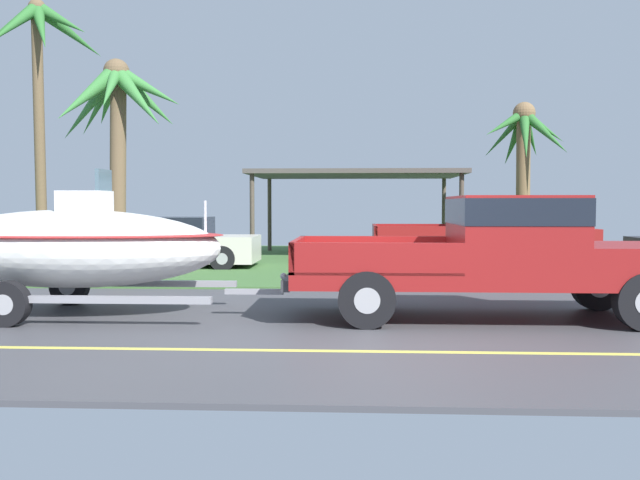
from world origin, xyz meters
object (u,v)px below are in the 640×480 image
(palm_tree_near_left, at_px, (40,55))
(pickup_truck_towing, at_px, (510,250))
(parked_sedan_far, at_px, (167,243))
(carport_awning, at_px, (356,176))
(palm_tree_near_right, at_px, (524,148))
(boat_on_trailer, at_px, (70,248))
(palm_tree_mid, at_px, (119,111))
(parked_pickup_background, at_px, (494,231))

(palm_tree_near_left, bearing_deg, pickup_truck_towing, -36.23)
(parked_sedan_far, distance_m, carport_awning, 7.00)
(parked_sedan_far, bearing_deg, palm_tree_near_right, 20.58)
(boat_on_trailer, relative_size, parked_sedan_far, 1.25)
(boat_on_trailer, height_order, parked_sedan_far, boat_on_trailer)
(palm_tree_near_left, distance_m, palm_tree_near_right, 14.46)
(pickup_truck_towing, distance_m, palm_tree_near_right, 12.38)
(pickup_truck_towing, distance_m, parked_sedan_far, 10.81)
(boat_on_trailer, distance_m, carport_awning, 13.13)
(boat_on_trailer, relative_size, palm_tree_near_left, 0.83)
(parked_sedan_far, distance_m, palm_tree_near_right, 11.42)
(palm_tree_mid, bearing_deg, pickup_truck_towing, -32.83)
(pickup_truck_towing, xyz_separation_m, palm_tree_mid, (-7.62, 4.91, 2.78))
(boat_on_trailer, bearing_deg, palm_tree_mid, 100.20)
(palm_tree_mid, bearing_deg, parked_sedan_far, 85.83)
(palm_tree_near_right, bearing_deg, parked_sedan_far, -159.42)
(parked_sedan_far, relative_size, palm_tree_mid, 0.96)
(pickup_truck_towing, bearing_deg, palm_tree_near_right, 75.89)
(pickup_truck_towing, height_order, parked_pickup_background, parked_pickup_background)
(pickup_truck_towing, distance_m, palm_tree_near_left, 14.18)
(pickup_truck_towing, height_order, carport_awning, carport_awning)
(palm_tree_near_right, bearing_deg, palm_tree_near_left, -164.36)
(boat_on_trailer, xyz_separation_m, parked_pickup_background, (7.94, 7.40, -0.01))
(boat_on_trailer, distance_m, palm_tree_near_right, 15.44)
(parked_sedan_far, distance_m, palm_tree_mid, 4.32)
(parked_sedan_far, height_order, carport_awning, carport_awning)
(boat_on_trailer, relative_size, palm_tree_near_right, 1.20)
(palm_tree_near_left, bearing_deg, parked_pickup_background, -2.43)
(boat_on_trailer, xyz_separation_m, palm_tree_mid, (-0.88, 4.91, 2.76))
(pickup_truck_towing, distance_m, carport_awning, 12.59)
(carport_awning, xyz_separation_m, palm_tree_near_right, (5.28, -0.50, 0.86))
(palm_tree_near_left, xyz_separation_m, palm_tree_mid, (3.18, -3.00, -1.90))
(parked_sedan_far, height_order, palm_tree_near_left, palm_tree_near_left)
(carport_awning, relative_size, palm_tree_near_right, 1.36)
(parked_pickup_background, bearing_deg, boat_on_trailer, -137.00)
(palm_tree_near_left, bearing_deg, palm_tree_near_right, 15.64)
(palm_tree_near_right, bearing_deg, pickup_truck_towing, -104.11)
(parked_pickup_background, xyz_separation_m, parked_sedan_far, (-8.61, 0.47, -0.37))
(parked_pickup_background, bearing_deg, palm_tree_near_right, 68.15)
(parked_sedan_far, bearing_deg, carport_awning, 40.82)
(boat_on_trailer, xyz_separation_m, palm_tree_near_right, (9.69, 11.77, 2.45))
(parked_sedan_far, distance_m, palm_tree_near_left, 6.08)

